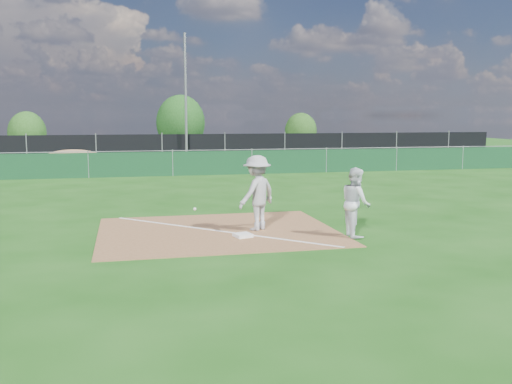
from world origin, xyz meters
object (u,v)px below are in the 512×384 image
light_pole (186,99)px  play_at_first (257,193)px  first_base (243,235)px  runner (356,202)px  tree_left (27,133)px  car_left (71,149)px  car_right (209,147)px  car_mid (169,147)px  tree_right (301,131)px  tree_mid (181,123)px

light_pole → play_at_first: (-0.48, -21.75, -3.01)m
first_base → runner: 2.88m
play_at_first → runner: play_at_first is taller
light_pole → play_at_first: bearing=-91.3°
runner → tree_left: 35.01m
first_base → car_left: car_left is taller
car_right → car_mid: bearing=81.4°
car_left → tree_right: size_ratio=1.30×
play_at_first → tree_right: (11.29, 32.31, 0.66)m
car_mid → car_right: (2.84, -0.67, -0.03)m
first_base → tree_left: bearing=107.0°
first_base → tree_mid: size_ratio=0.08×
runner → tree_mid: size_ratio=0.37×
car_left → runner: bearing=-159.0°
runner → tree_left: (-12.59, 32.66, 0.83)m
light_pole → car_left: 8.93m
play_at_first → tree_right: size_ratio=0.74×
tree_right → runner: bearing=-105.2°
first_base → car_left: 27.27m
light_pole → tree_left: (-10.88, 9.63, -2.31)m
runner → car_left: (-8.99, 27.01, -0.13)m
light_pole → car_left: light_pole is taller
car_left → tree_left: 6.76m
light_pole → car_mid: (-0.69, 5.73, -3.30)m
car_right → play_at_first: bearing=179.1°
car_mid → tree_left: 10.96m
play_at_first → tree_right: 34.23m
tree_right → play_at_first: bearing=-109.3°
tree_right → light_pole: bearing=-135.7°
car_left → play_at_first: bearing=-162.6°
tree_mid → tree_right: size_ratio=1.44×
tree_mid → tree_right: bearing=0.8°
car_right → tree_left: size_ratio=1.40×
light_pole → first_base: (-1.02, -22.55, -3.94)m
tree_right → car_left: bearing=-160.1°
light_pole → car_mid: bearing=96.8°
first_base → runner: (2.73, -0.48, 0.79)m
tree_left → tree_mid: tree_mid is taller
car_mid → tree_mid: 5.15m
tree_right → car_right: bearing=-147.6°
car_left → light_pole: bearing=-116.1°
car_left → car_right: (9.43, 1.07, -0.04)m
first_base → car_right: size_ratio=0.08×
first_base → tree_mid: bearing=87.1°
runner → tree_left: tree_left is taller
tree_left → tree_mid: (11.53, 0.78, 0.69)m
car_right → tree_right: bearing=-52.9°
car_right → light_pole: bearing=161.6°
first_base → tree_right: 35.19m
light_pole → runner: size_ratio=4.68×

